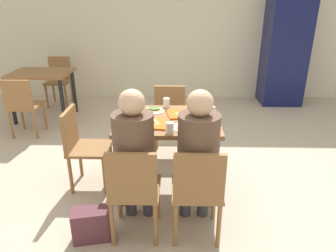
{
  "coord_description": "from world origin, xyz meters",
  "views": [
    {
      "loc": [
        0.07,
        -2.85,
        1.88
      ],
      "look_at": [
        0.0,
        0.0,
        0.68
      ],
      "focal_mm": 33.74,
      "sensor_mm": 36.0,
      "label": 1
    }
  ],
  "objects": [
    {
      "name": "chair_left_end",
      "position": [
        -0.88,
        0.0,
        0.49
      ],
      "size": [
        0.4,
        0.4,
        0.84
      ],
      "color": "olive",
      "rests_on": "ground_plane"
    },
    {
      "name": "condiment_bottle",
      "position": [
        -0.32,
        0.22,
        0.84
      ],
      "size": [
        0.06,
        0.06,
        0.16
      ],
      "primitive_type": "cylinder",
      "color": "orange",
      "rests_on": "main_table"
    },
    {
      "name": "chair_near_right",
      "position": [
        0.25,
        -0.79,
        0.49
      ],
      "size": [
        0.4,
        0.4,
        0.84
      ],
      "color": "olive",
      "rests_on": "ground_plane"
    },
    {
      "name": "drink_fridge",
      "position": [
        1.99,
        2.85,
        0.95
      ],
      "size": [
        0.7,
        0.6,
        1.9
      ],
      "primitive_type": "cube",
      "color": "#14194C",
      "rests_on": "ground_plane"
    },
    {
      "name": "paper_plate_center",
      "position": [
        -0.15,
        0.22,
        0.76
      ],
      "size": [
        0.22,
        0.22,
        0.01
      ],
      "primitive_type": "cylinder",
      "color": "white",
      "rests_on": "main_table"
    },
    {
      "name": "chair_far_side",
      "position": [
        0.0,
        0.79,
        0.49
      ],
      "size": [
        0.4,
        0.4,
        0.84
      ],
      "color": "olive",
      "rests_on": "ground_plane"
    },
    {
      "name": "pizza_slice_a",
      "position": [
        -0.17,
        -0.12,
        0.79
      ],
      "size": [
        0.23,
        0.21,
        0.02
      ],
      "color": "#C68C47",
      "rests_on": "tray_red_near"
    },
    {
      "name": "pizza_slice_d",
      "position": [
        0.17,
        -0.25,
        0.78
      ],
      "size": [
        0.15,
        0.17,
        0.02
      ],
      "color": "#C68C47",
      "rests_on": "paper_plate_near_edge"
    },
    {
      "name": "person_in_brown_jacket",
      "position": [
        0.25,
        -0.64,
        0.74
      ],
      "size": [
        0.32,
        0.42,
        1.25
      ],
      "color": "#383842",
      "rests_on": "ground_plane"
    },
    {
      "name": "pizza_slice_c",
      "position": [
        -0.15,
        0.24,
        0.78
      ],
      "size": [
        0.2,
        0.18,
        0.02
      ],
      "color": "#C68C47",
      "rests_on": "paper_plate_center"
    },
    {
      "name": "back_wall",
      "position": [
        0.0,
        3.2,
        1.4
      ],
      "size": [
        10.0,
        0.1,
        2.8
      ],
      "primitive_type": "cube",
      "color": "beige",
      "rests_on": "ground_plane"
    },
    {
      "name": "soda_can",
      "position": [
        0.42,
        0.02,
        0.82
      ],
      "size": [
        0.07,
        0.07,
        0.12
      ],
      "primitive_type": "cylinder",
      "color": "#B7BCC6",
      "rests_on": "main_table"
    },
    {
      "name": "plastic_cup_a",
      "position": [
        -0.02,
        0.34,
        0.81
      ],
      "size": [
        0.07,
        0.07,
        0.1
      ],
      "primitive_type": "cylinder",
      "color": "white",
      "rests_on": "main_table"
    },
    {
      "name": "plastic_cup_b",
      "position": [
        0.02,
        -0.34,
        0.81
      ],
      "size": [
        0.07,
        0.07,
        0.1
      ],
      "primitive_type": "cylinder",
      "color": "white",
      "rests_on": "main_table"
    },
    {
      "name": "handbag",
      "position": [
        -0.6,
        -0.8,
        0.14
      ],
      "size": [
        0.35,
        0.22,
        0.28
      ],
      "primitive_type": "cube",
      "rotation": [
        0.0,
        0.0,
        0.2
      ],
      "color": "#592D38",
      "rests_on": "ground_plane"
    },
    {
      "name": "ground_plane",
      "position": [
        0.0,
        0.0,
        -0.01
      ],
      "size": [
        10.0,
        10.0,
        0.02
      ],
      "primitive_type": "cube",
      "color": "#B7A893"
    },
    {
      "name": "tray_red_near",
      "position": [
        -0.17,
        -0.14,
        0.77
      ],
      "size": [
        0.39,
        0.3,
        0.02
      ],
      "primitive_type": "cube",
      "rotation": [
        0.0,
        0.0,
        -0.13
      ],
      "color": "#D85914",
      "rests_on": "main_table"
    },
    {
      "name": "foil_bundle",
      "position": [
        -0.42,
        -0.02,
        0.81
      ],
      "size": [
        0.1,
        0.1,
        0.1
      ],
      "primitive_type": "sphere",
      "color": "silver",
      "rests_on": "main_table"
    },
    {
      "name": "pizza_slice_b",
      "position": [
        0.15,
        0.11,
        0.79
      ],
      "size": [
        0.16,
        0.19,
        0.02
      ],
      "color": "#C68C47",
      "rests_on": "tray_red_far"
    },
    {
      "name": "background_table",
      "position": [
        -2.03,
        1.94,
        0.63
      ],
      "size": [
        0.9,
        0.7,
        0.76
      ],
      "color": "olive",
      "rests_on": "ground_plane"
    },
    {
      "name": "background_chair_far",
      "position": [
        -2.03,
        2.68,
        0.49
      ],
      "size": [
        0.4,
        0.4,
        0.84
      ],
      "color": "olive",
      "rests_on": "ground_plane"
    },
    {
      "name": "tray_red_far",
      "position": [
        0.17,
        0.12,
        0.77
      ],
      "size": [
        0.39,
        0.31,
        0.02
      ],
      "primitive_type": "cube",
      "rotation": [
        0.0,
        0.0,
        0.13
      ],
      "color": "#D85914",
      "rests_on": "main_table"
    },
    {
      "name": "main_table",
      "position": [
        0.0,
        0.0,
        0.65
      ],
      "size": [
        0.99,
        0.8,
        0.76
      ],
      "color": "brown",
      "rests_on": "ground_plane"
    },
    {
      "name": "person_in_red",
      "position": [
        -0.25,
        -0.64,
        0.74
      ],
      "size": [
        0.32,
        0.42,
        1.25
      ],
      "color": "#383842",
      "rests_on": "ground_plane"
    },
    {
      "name": "paper_plate_near_edge",
      "position": [
        0.15,
        -0.22,
        0.76
      ],
      "size": [
        0.22,
        0.22,
        0.01
      ],
      "primitive_type": "cylinder",
      "color": "white",
      "rests_on": "main_table"
    },
    {
      "name": "background_chair_near",
      "position": [
        -2.03,
        1.21,
        0.49
      ],
      "size": [
        0.4,
        0.4,
        0.84
      ],
      "color": "olive",
      "rests_on": "ground_plane"
    },
    {
      "name": "chair_near_left",
      "position": [
        -0.25,
        -0.79,
        0.49
      ],
      "size": [
        0.4,
        0.4,
        0.84
      ],
      "color": "olive",
      "rests_on": "ground_plane"
    }
  ]
}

